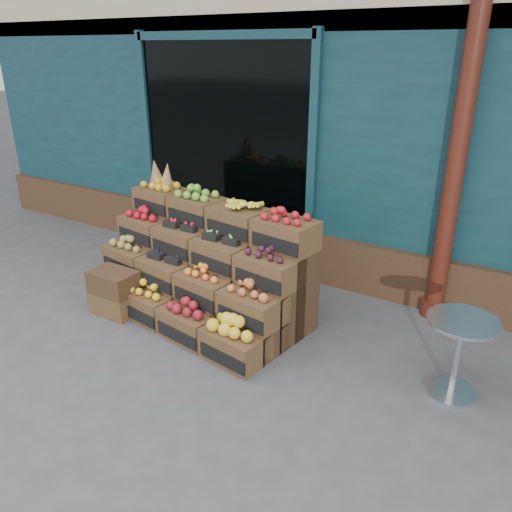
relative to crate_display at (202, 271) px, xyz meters
The scene contains 6 objects.
ground 1.37m from the crate_display, 41.19° to the right, with size 60.00×60.00×0.00m, color #444447.
shop_facade 4.78m from the crate_display, 77.15° to the left, with size 12.00×6.24×4.80m.
crate_display is the anchor object (origin of this frame).
spare_crates 0.96m from the crate_display, 142.85° to the right, with size 0.49×0.34×0.48m.
bistro_table 2.63m from the crate_display, ahead, with size 0.56×0.56×0.70m.
shopkeeper 2.08m from the crate_display, 96.98° to the left, with size 0.65×0.43×1.78m, color #1F6C2B.
Camera 1 is at (2.07, -2.94, 2.66)m, focal length 35.00 mm.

